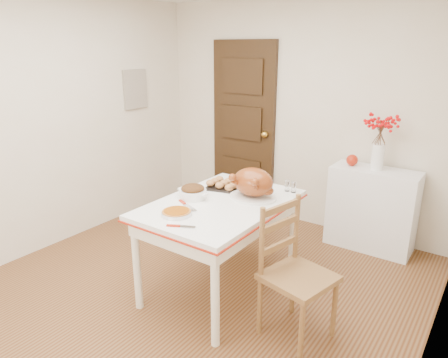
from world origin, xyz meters
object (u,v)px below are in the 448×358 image
Objects in this scene: chair_oak at (299,274)px; pumpkin_pie at (176,212)px; sideboard at (372,209)px; kitchen_table at (221,247)px; turkey_platter at (253,184)px.

pumpkin_pie is (-0.89, -0.24, 0.33)m from chair_oak.
sideboard is 1.71m from kitchen_table.
sideboard is 3.76× the size of pumpkin_pie.
sideboard is at bearing 64.71° from pumpkin_pie.
turkey_platter reaches higher than chair_oak.
kitchen_table is 0.59m from turkey_platter.
pumpkin_pie is at bearing -97.46° from turkey_platter.
kitchen_table is 0.80m from chair_oak.
chair_oak is 0.98m from pumpkin_pie.
sideboard is 1.52m from turkey_platter.
turkey_platter is at bearing 70.85° from chair_oak.
pumpkin_pie reaches higher than kitchen_table.
pumpkin_pie is at bearing -105.58° from kitchen_table.
pumpkin_pie is (-0.11, -0.40, 0.42)m from kitchen_table.
turkey_platter is 0.69m from pumpkin_pie.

